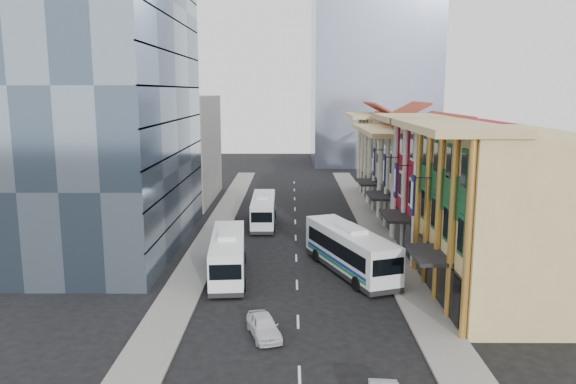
{
  "coord_description": "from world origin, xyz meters",
  "views": [
    {
      "loc": [
        -0.43,
        -33.0,
        14.59
      ],
      "look_at": [
        -0.76,
        18.79,
        5.28
      ],
      "focal_mm": 35.0,
      "sensor_mm": 36.0,
      "label": 1
    }
  ],
  "objects_px": {
    "bus_left_far": "(263,209)",
    "office_tower": "(110,87)",
    "shophouse_tan": "(500,217)",
    "bus_left_near": "(228,254)",
    "bus_right": "(350,249)",
    "sedan_left": "(264,326)"
  },
  "relations": [
    {
      "from": "office_tower",
      "to": "sedan_left",
      "type": "height_order",
      "value": "office_tower"
    },
    {
      "from": "shophouse_tan",
      "to": "bus_right",
      "type": "xyz_separation_m",
      "value": [
        -9.69,
        5.91,
        -4.03
      ]
    },
    {
      "from": "shophouse_tan",
      "to": "bus_left_far",
      "type": "xyz_separation_m",
      "value": [
        -17.54,
        22.65,
        -4.28
      ]
    },
    {
      "from": "shophouse_tan",
      "to": "bus_left_near",
      "type": "height_order",
      "value": "shophouse_tan"
    },
    {
      "from": "bus_left_far",
      "to": "sedan_left",
      "type": "distance_m",
      "value": 28.9
    },
    {
      "from": "bus_left_far",
      "to": "sedan_left",
      "type": "bearing_deg",
      "value": -88.08
    },
    {
      "from": "office_tower",
      "to": "bus_right",
      "type": "xyz_separation_m",
      "value": [
        21.31,
        -8.09,
        -13.03
      ]
    },
    {
      "from": "bus_left_far",
      "to": "bus_right",
      "type": "xyz_separation_m",
      "value": [
        7.85,
        -16.75,
        0.26
      ]
    },
    {
      "from": "shophouse_tan",
      "to": "bus_left_far",
      "type": "relative_size",
      "value": 1.31
    },
    {
      "from": "bus_left_near",
      "to": "office_tower",
      "type": "bearing_deg",
      "value": 137.68
    },
    {
      "from": "shophouse_tan",
      "to": "office_tower",
      "type": "relative_size",
      "value": 0.47
    },
    {
      "from": "bus_left_near",
      "to": "bus_right",
      "type": "bearing_deg",
      "value": -0.03
    },
    {
      "from": "bus_left_far",
      "to": "bus_right",
      "type": "distance_m",
      "value": 18.5
    },
    {
      "from": "bus_left_near",
      "to": "bus_left_far",
      "type": "height_order",
      "value": "bus_left_near"
    },
    {
      "from": "sedan_left",
      "to": "bus_left_far",
      "type": "bearing_deg",
      "value": 76.46
    },
    {
      "from": "bus_left_far",
      "to": "bus_right",
      "type": "relative_size",
      "value": 0.87
    },
    {
      "from": "bus_left_far",
      "to": "office_tower",
      "type": "bearing_deg",
      "value": -148.22
    },
    {
      "from": "office_tower",
      "to": "shophouse_tan",
      "type": "bearing_deg",
      "value": -24.3
    },
    {
      "from": "bus_left_near",
      "to": "sedan_left",
      "type": "height_order",
      "value": "bus_left_near"
    },
    {
      "from": "bus_left_near",
      "to": "bus_right",
      "type": "height_order",
      "value": "bus_right"
    },
    {
      "from": "office_tower",
      "to": "bus_left_near",
      "type": "relative_size",
      "value": 2.67
    },
    {
      "from": "shophouse_tan",
      "to": "bus_left_far",
      "type": "bearing_deg",
      "value": 127.75
    }
  ]
}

